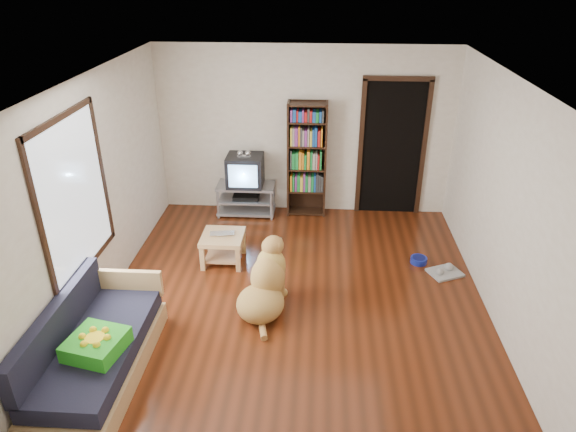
# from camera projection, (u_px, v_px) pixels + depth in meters

# --- Properties ---
(ground) EXTENTS (5.00, 5.00, 0.00)m
(ground) POSITION_uv_depth(u_px,v_px,m) (295.00, 297.00, 6.21)
(ground) COLOR #57220E
(ground) RESTS_ON ground
(ceiling) EXTENTS (5.00, 5.00, 0.00)m
(ceiling) POSITION_uv_depth(u_px,v_px,m) (297.00, 80.00, 5.04)
(ceiling) COLOR white
(ceiling) RESTS_ON ground
(wall_back) EXTENTS (4.50, 0.00, 4.50)m
(wall_back) POSITION_uv_depth(u_px,v_px,m) (304.00, 132.00, 7.86)
(wall_back) COLOR silver
(wall_back) RESTS_ON ground
(wall_front) EXTENTS (4.50, 0.00, 4.50)m
(wall_front) POSITION_uv_depth(u_px,v_px,m) (276.00, 358.00, 3.40)
(wall_front) COLOR silver
(wall_front) RESTS_ON ground
(wall_left) EXTENTS (0.00, 5.00, 5.00)m
(wall_left) POSITION_uv_depth(u_px,v_px,m) (96.00, 194.00, 5.76)
(wall_left) COLOR silver
(wall_left) RESTS_ON ground
(wall_right) EXTENTS (0.00, 5.00, 5.00)m
(wall_right) POSITION_uv_depth(u_px,v_px,m) (505.00, 206.00, 5.49)
(wall_right) COLOR silver
(wall_right) RESTS_ON ground
(green_cushion) EXTENTS (0.57, 0.57, 0.16)m
(green_cushion) POSITION_uv_depth(u_px,v_px,m) (96.00, 344.00, 4.71)
(green_cushion) COLOR green
(green_cushion) RESTS_ON sofa
(laptop) EXTENTS (0.35, 0.25, 0.03)m
(laptop) POSITION_uv_depth(u_px,v_px,m) (222.00, 235.00, 6.75)
(laptop) COLOR silver
(laptop) RESTS_ON coffee_table
(dog_bowl) EXTENTS (0.22, 0.22, 0.08)m
(dog_bowl) POSITION_uv_depth(u_px,v_px,m) (419.00, 260.00, 6.90)
(dog_bowl) COLOR navy
(dog_bowl) RESTS_ON ground
(grey_rag) EXTENTS (0.50, 0.46, 0.03)m
(grey_rag) POSITION_uv_depth(u_px,v_px,m) (445.00, 273.00, 6.67)
(grey_rag) COLOR #A9A9A9
(grey_rag) RESTS_ON ground
(window) EXTENTS (0.03, 1.46, 1.70)m
(window) POSITION_uv_depth(u_px,v_px,m) (75.00, 197.00, 5.22)
(window) COLOR white
(window) RESTS_ON wall_left
(doorway) EXTENTS (1.03, 0.05, 2.19)m
(doorway) POSITION_uv_depth(u_px,v_px,m) (392.00, 145.00, 7.84)
(doorway) COLOR black
(doorway) RESTS_ON wall_back
(tv_stand) EXTENTS (0.90, 0.45, 0.50)m
(tv_stand) POSITION_uv_depth(u_px,v_px,m) (246.00, 198.00, 8.15)
(tv_stand) COLOR #99999E
(tv_stand) RESTS_ON ground
(crt_tv) EXTENTS (0.55, 0.52, 0.58)m
(crt_tv) POSITION_uv_depth(u_px,v_px,m) (245.00, 170.00, 7.96)
(crt_tv) COLOR black
(crt_tv) RESTS_ON tv_stand
(bookshelf) EXTENTS (0.60, 0.30, 1.80)m
(bookshelf) POSITION_uv_depth(u_px,v_px,m) (307.00, 154.00, 7.85)
(bookshelf) COLOR black
(bookshelf) RESTS_ON ground
(sofa) EXTENTS (0.80, 1.80, 0.80)m
(sofa) POSITION_uv_depth(u_px,v_px,m) (95.00, 351.00, 4.97)
(sofa) COLOR tan
(sofa) RESTS_ON ground
(coffee_table) EXTENTS (0.55, 0.55, 0.40)m
(coffee_table) POSITION_uv_depth(u_px,v_px,m) (223.00, 243.00, 6.83)
(coffee_table) COLOR tan
(coffee_table) RESTS_ON ground
(dog) EXTENTS (0.69, 1.06, 0.87)m
(dog) POSITION_uv_depth(u_px,v_px,m) (265.00, 285.00, 5.88)
(dog) COLOR #B39644
(dog) RESTS_ON ground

